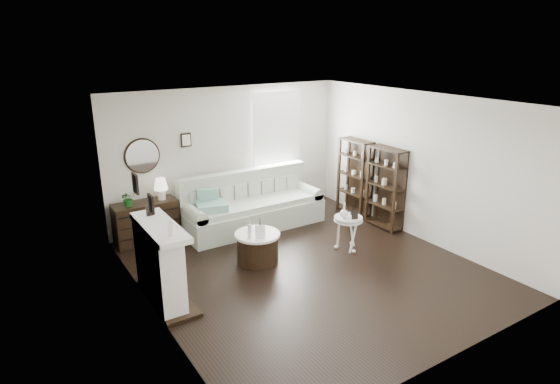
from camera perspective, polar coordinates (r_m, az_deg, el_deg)
room at (r=9.76m, az=-2.31°, el=6.50°), size 5.50×5.50×5.50m
fireplace at (r=6.83m, az=-14.38°, el=-8.75°), size 0.50×1.40×1.84m
shelf_unit_far at (r=9.96m, az=9.10°, el=1.81°), size 0.30×0.80×1.60m
shelf_unit_near at (r=9.34m, az=12.73°, el=0.48°), size 0.30×0.80×1.60m
sofa at (r=9.30m, az=-3.49°, el=-2.04°), size 2.79×0.97×1.09m
quilt at (r=8.72m, az=-8.33°, el=-1.74°), size 0.64×0.57×0.14m
suitcase at (r=9.93m, az=3.29°, el=-1.84°), size 0.53×0.19×0.35m
dresser at (r=8.93m, az=-16.02°, el=-3.51°), size 1.13×0.49×0.75m
table_lamp at (r=8.83m, az=-14.30°, el=0.37°), size 0.28×0.28×0.40m
potted_plant at (r=8.65m, az=-18.01°, el=-0.74°), size 0.29×0.26×0.29m
drum_table at (r=7.84m, az=-2.75°, el=-6.77°), size 0.75×0.75×0.52m
pedestal_table at (r=8.27m, az=8.33°, el=-3.36°), size 0.51×0.51×0.61m
eiffel_drum at (r=7.78m, az=-2.45°, el=-4.09°), size 0.14×0.14×0.21m
bottle_drum at (r=7.53m, az=-3.73°, el=-4.59°), size 0.06×0.06×0.28m
card_frame_drum at (r=7.52m, az=-2.43°, el=-4.85°), size 0.17×0.11×0.21m
eiffel_ped at (r=8.30m, az=8.76°, el=-2.17°), size 0.14×0.14×0.20m
flask_ped at (r=8.17m, az=7.82°, el=-2.21°), size 0.15×0.15×0.27m
card_frame_ped at (r=8.15m, az=9.09°, el=-2.77°), size 0.12×0.08×0.15m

